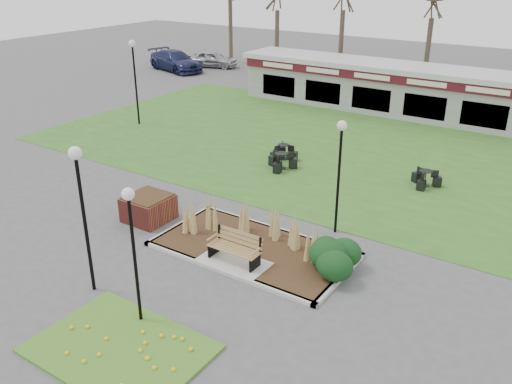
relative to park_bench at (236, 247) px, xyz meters
The scene contains 17 objects.
ground 0.64m from the park_bench, 90.00° to the right, with size 100.00×100.00×0.00m, color #515154.
lawn 11.77m from the park_bench, 90.00° to the left, with size 34.00×16.00×0.02m, color #38611E.
flower_bed 4.88m from the park_bench, 90.00° to the right, with size 4.20×3.00×0.16m.
planting_bed 1.70m from the park_bench, 40.83° to the left, with size 6.75×3.40×1.27m.
park_bench is the anchor object (origin of this frame).
brick_planter 4.47m from the park_bench, behind, with size 1.50×1.50×0.95m.
food_pavilion 19.73m from the park_bench, 90.00° to the left, with size 24.60×3.40×2.90m.
lamp_post_near_left 4.99m from the park_bench, 127.12° to the right, with size 0.36×0.36×4.33m.
lamp_post_near_right 4.36m from the park_bench, 95.80° to the right, with size 0.32×0.32×3.82m.
lamp_post_mid_right 4.61m from the park_bench, 65.51° to the left, with size 0.33×0.33×4.00m.
lamp_post_far_left 16.59m from the park_bench, 145.21° to the left, with size 0.39×0.39×4.66m.
bistro_set_a 8.33m from the park_bench, 111.38° to the left, with size 1.36×1.33×0.74m.
bistro_set_c 9.61m from the park_bench, 112.09° to the left, with size 1.23×1.31×0.70m.
bistro_set_d 9.80m from the park_bench, 72.42° to the left, with size 1.29×1.12×0.68m.
car_silver 32.35m from the park_bench, 128.98° to the left, with size 1.67×4.16×1.42m, color #B7B7BC.
car_black 28.26m from the park_bench, 108.78° to the left, with size 1.64×4.70×1.55m, color black.
car_blue 31.32m from the park_bench, 134.69° to the left, with size 2.26×5.57×1.62m, color navy.
Camera 1 is at (8.58, -11.54, 8.83)m, focal length 38.00 mm.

